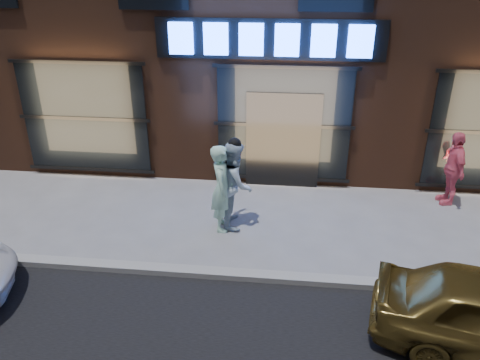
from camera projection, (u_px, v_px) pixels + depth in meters
The scene contains 5 objects.
ground at pixel (274, 280), 8.44m from camera, with size 90.00×90.00×0.00m, color slate.
curb at pixel (275, 277), 8.41m from camera, with size 60.00×0.25×0.12m, color gray.
man_bowtie at pixel (222, 188), 9.67m from camera, with size 0.69×0.45×1.89m, color #C2FFDD.
man_cap at pixel (235, 184), 9.87m from camera, with size 0.91×0.71×1.88m, color silver.
passerby at pixel (453, 168), 10.75m from camera, with size 1.03×0.43×1.76m, color #EF627A.
Camera 1 is at (0.13, -6.86, 5.27)m, focal length 35.00 mm.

